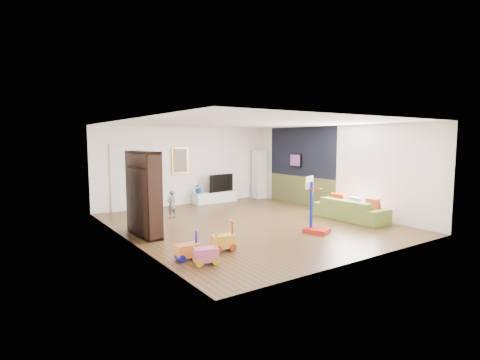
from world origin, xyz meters
TOP-DOWN VIEW (x-y plane):
  - floor at (0.00, 0.00)m, footprint 6.50×7.50m
  - ceiling at (0.00, 0.00)m, footprint 6.50×7.50m
  - wall_back at (0.00, 3.75)m, footprint 6.50×0.00m
  - wall_front at (0.00, -3.75)m, footprint 6.50×0.00m
  - wall_left at (-3.25, 0.00)m, footprint 0.00×7.50m
  - wall_right at (3.25, 0.00)m, footprint 0.00×7.50m
  - navy_accent at (3.23, 1.40)m, footprint 0.01×3.20m
  - olive_wainscot at (3.23, 1.40)m, footprint 0.01×3.20m
  - doorway at (-1.90, 3.71)m, footprint 1.45×0.06m
  - painting_back at (-0.25, 3.71)m, footprint 0.62×0.06m
  - artwork_right at (3.17, 1.60)m, footprint 0.04×0.56m
  - media_console at (1.00, 3.46)m, footprint 1.67×0.48m
  - tall_cabinet at (2.97, 3.41)m, footprint 0.46×0.46m
  - bookshelf at (-2.79, 0.32)m, footprint 0.41×1.38m
  - sofa at (2.62, -1.30)m, footprint 0.87×2.10m
  - basketball_hoop at (0.79, -1.78)m, footprint 0.66×0.72m
  - ride_on_yellow at (-1.89, -1.77)m, footprint 0.50×0.36m
  - ride_on_orange at (-2.76, -1.89)m, footprint 0.44×0.29m
  - ride_on_pink at (-2.59, -2.31)m, footprint 0.48×0.36m
  - child at (-1.42, 1.83)m, footprint 0.34×0.27m
  - tv at (1.21, 3.51)m, footprint 1.11×0.35m
  - vase_plant at (0.33, 3.47)m, footprint 0.41×0.38m
  - pillow_left at (2.85, -1.87)m, footprint 0.13×0.42m
  - pillow_center at (2.79, -1.31)m, footprint 0.11×0.36m
  - pillow_right at (2.79, -0.69)m, footprint 0.21×0.43m

SIDE VIEW (x-z plane):
  - floor at x=0.00m, z-range 0.00..0.00m
  - media_console at x=1.00m, z-range 0.00..0.39m
  - ride_on_orange at x=-2.76m, z-range 0.00..0.57m
  - ride_on_pink at x=-2.59m, z-range 0.00..0.57m
  - sofa at x=2.62m, z-range 0.00..0.61m
  - ride_on_yellow at x=-1.89m, z-range 0.00..0.62m
  - child at x=-1.42m, z-range 0.00..0.81m
  - pillow_left at x=2.85m, z-range 0.27..0.68m
  - pillow_right at x=2.79m, z-range 0.27..0.68m
  - pillow_center at x=2.79m, z-range 0.30..0.66m
  - olive_wainscot at x=3.23m, z-range 0.00..1.00m
  - vase_plant at x=0.33m, z-range 0.39..0.76m
  - basketball_hoop at x=0.79m, z-range 0.00..1.39m
  - tv at x=1.21m, z-range 0.39..1.02m
  - tall_cabinet at x=2.97m, z-range 0.00..1.87m
  - bookshelf at x=-2.79m, z-range 0.00..2.00m
  - doorway at x=-1.90m, z-range 0.00..2.10m
  - wall_back at x=0.00m, z-range 0.00..2.70m
  - wall_front at x=0.00m, z-range 0.00..2.70m
  - wall_left at x=-3.25m, z-range 0.00..2.70m
  - wall_right at x=3.25m, z-range 0.00..2.70m
  - artwork_right at x=3.17m, z-range 1.32..1.78m
  - painting_back at x=-0.25m, z-range 1.09..2.01m
  - navy_accent at x=3.23m, z-range 1.00..2.70m
  - ceiling at x=0.00m, z-range 2.70..2.70m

